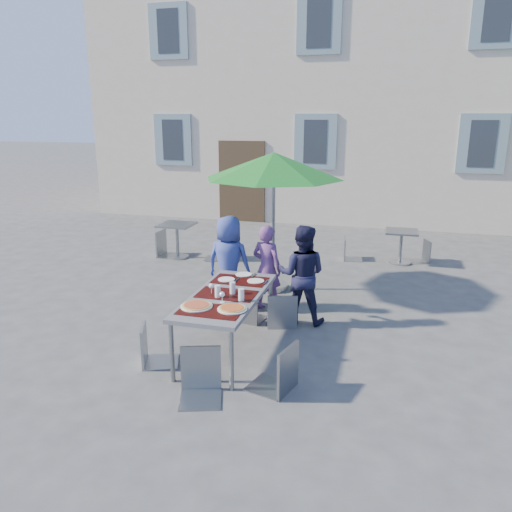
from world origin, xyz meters
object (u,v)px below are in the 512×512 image
(child_1, at_px, (267,268))
(chair_4, at_px, (280,340))
(cafe_table_1, at_px, (401,243))
(chair_5, at_px, (199,345))
(cafe_table_0, at_px, (177,235))
(chair_0, at_px, (222,284))
(chair_1, at_px, (248,287))
(bg_chair_r_1, at_px, (423,238))
(dining_table, at_px, (227,299))
(pizza_near_right, at_px, (232,308))
(bg_chair_l_0, at_px, (165,228))
(child_2, at_px, (302,274))
(patio_umbrella, at_px, (274,167))
(chair_3, at_px, (151,322))
(bg_chair_r_0, at_px, (221,231))
(child_0, at_px, (229,263))
(chair_2, at_px, (282,290))
(pizza_near_left, at_px, (197,306))
(bg_chair_l_1, at_px, (350,236))

(child_1, relative_size, chair_4, 1.31)
(child_1, height_order, cafe_table_1, child_1)
(chair_5, distance_m, cafe_table_0, 5.41)
(child_1, height_order, chair_0, child_1)
(chair_1, bearing_deg, bg_chair_r_1, 56.88)
(dining_table, height_order, pizza_near_right, pizza_near_right)
(chair_0, height_order, chair_5, chair_5)
(chair_0, height_order, bg_chair_l_0, bg_chair_l_0)
(child_1, bearing_deg, child_2, 168.74)
(chair_4, xyz_separation_m, patio_umbrella, (-0.83, 3.14, 1.46))
(pizza_near_right, xyz_separation_m, child_2, (0.49, 1.64, -0.07))
(child_2, height_order, chair_3, child_2)
(bg_chair_r_0, bearing_deg, chair_1, -64.22)
(pizza_near_right, distance_m, chair_5, 0.63)
(child_0, distance_m, child_2, 1.18)
(child_2, relative_size, chair_1, 1.59)
(chair_5, xyz_separation_m, cafe_table_0, (-2.41, 4.84, -0.09))
(child_1, bearing_deg, chair_5, 104.91)
(chair_1, relative_size, bg_chair_r_0, 0.89)
(child_2, xyz_separation_m, cafe_table_0, (-3.07, 2.63, -0.22))
(chair_2, bearing_deg, chair_1, 176.11)
(dining_table, bearing_deg, bg_chair_l_0, 124.50)
(pizza_near_left, height_order, chair_1, chair_1)
(chair_3, distance_m, chair_5, 0.95)
(dining_table, distance_m, chair_3, 0.94)
(chair_2, height_order, chair_3, chair_2)
(cafe_table_0, relative_size, bg_chair_r_0, 0.72)
(dining_table, height_order, chair_3, chair_3)
(pizza_near_right, height_order, bg_chair_l_1, bg_chair_l_1)
(pizza_near_right, height_order, chair_4, chair_4)
(dining_table, relative_size, chair_0, 2.12)
(dining_table, bearing_deg, chair_0, 112.40)
(pizza_near_right, height_order, chair_3, chair_3)
(child_0, bearing_deg, chair_0, 99.72)
(cafe_table_0, bearing_deg, pizza_near_right, -58.84)
(pizza_near_left, xyz_separation_m, bg_chair_l_0, (-2.46, 4.35, -0.16))
(chair_0, height_order, chair_4, chair_4)
(pizza_near_left, bearing_deg, bg_chair_r_0, 105.90)
(child_2, bearing_deg, chair_5, 72.93)
(bg_chair_r_0, relative_size, cafe_table_1, 1.49)
(chair_0, bearing_deg, chair_5, -77.02)
(dining_table, distance_m, child_1, 1.49)
(chair_2, bearing_deg, pizza_near_right, -100.74)
(chair_3, distance_m, cafe_table_0, 4.62)
(chair_5, bearing_deg, chair_1, 91.97)
(child_2, height_order, chair_0, child_2)
(dining_table, bearing_deg, child_0, 107.32)
(chair_1, xyz_separation_m, chair_4, (0.84, -1.69, 0.07))
(chair_3, distance_m, bg_chair_l_0, 4.78)
(bg_chair_l_1, bearing_deg, cafe_table_1, -0.53)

